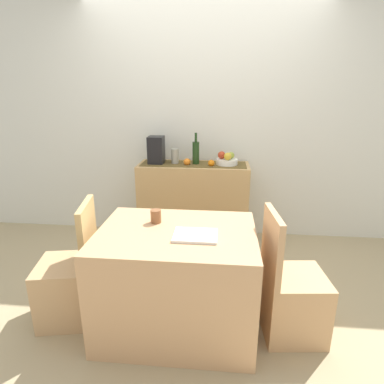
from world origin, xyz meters
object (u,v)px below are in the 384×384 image
coffee_cup (156,216)px  fruit_bowl (227,162)px  chair_near_window (70,285)px  chair_by_corner (291,299)px  coffee_maker (156,150)px  open_book (195,235)px  sideboard_console (193,203)px  dining_table (177,279)px  ceramic_vase (175,156)px  wine_bottle (196,152)px

coffee_cup → fruit_bowl: bearing=68.5°
chair_near_window → chair_by_corner: same height
coffee_maker → fruit_bowl: bearing=0.0°
coffee_maker → open_book: bearing=-69.6°
fruit_bowl → coffee_maker: bearing=180.0°
sideboard_console → chair_near_window: 1.61m
fruit_bowl → dining_table: (-0.34, -1.40, -0.54)m
ceramic_vase → dining_table: ceramic_vase is taller
chair_near_window → ceramic_vase: bearing=67.5°
dining_table → coffee_cup: size_ratio=11.26×
fruit_bowl → chair_near_window: 1.91m
coffee_maker → dining_table: 1.60m
sideboard_console → dining_table: bearing=-89.4°
dining_table → fruit_bowl: bearing=76.5°
coffee_maker → chair_near_window: size_ratio=0.32×
sideboard_console → wine_bottle: size_ratio=3.54×
sideboard_console → open_book: (0.15, -1.48, 0.31)m
coffee_maker → coffee_cup: size_ratio=3.08×
wine_bottle → coffee_cup: size_ratio=3.54×
chair_near_window → sideboard_console: bearing=61.0°
coffee_maker → chair_by_corner: size_ratio=0.32×
dining_table → coffee_cup: (-0.16, 0.13, 0.42)m
sideboard_console → coffee_cup: sideboard_console is taller
ceramic_vase → dining_table: (0.21, -1.40, -0.59)m
ceramic_vase → chair_by_corner: 1.86m
fruit_bowl → chair_by_corner: 1.61m
coffee_maker → coffee_cup: (0.25, -1.27, -0.23)m
fruit_bowl → coffee_cup: (-0.50, -1.27, -0.12)m
chair_by_corner → wine_bottle: bearing=119.2°
dining_table → chair_near_window: bearing=179.8°
fruit_bowl → wine_bottle: 0.34m
fruit_bowl → dining_table: size_ratio=0.21×
coffee_maker → chair_near_window: bearing=-105.1°
chair_near_window → coffee_cup: bearing=11.6°
coffee_cup → chair_near_window: chair_near_window is taller
ceramic_vase → chair_near_window: ceramic_vase is taller
sideboard_console → wine_bottle: bearing=0.0°
open_book → chair_by_corner: (0.66, 0.07, -0.48)m
ceramic_vase → dining_table: 1.54m
chair_by_corner → open_book: bearing=-173.8°
fruit_bowl → ceramic_vase: 0.55m
dining_table → chair_by_corner: chair_by_corner is taller
fruit_bowl → coffee_cup: fruit_bowl is taller
fruit_bowl → coffee_cup: size_ratio=2.36×
open_book → sideboard_console: bearing=95.8°
fruit_bowl → dining_table: 1.54m
fruit_bowl → chair_near_window: size_ratio=0.25×
sideboard_console → dining_table: (0.02, -1.40, -0.07)m
ceramic_vase → open_book: bearing=-76.7°
coffee_cup → chair_near_window: size_ratio=0.10×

